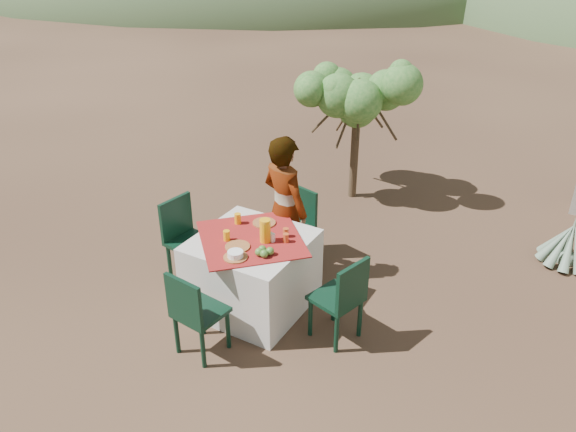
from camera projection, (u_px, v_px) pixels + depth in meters
The scene contains 20 objects.
ground at pixel (294, 287), 5.88m from camera, with size 160.00×160.00×0.00m, color #312016.
table at pixel (252, 272), 5.45m from camera, with size 1.30×1.30×0.76m.
chair_far at pixel (297, 221), 6.20m from camera, with size 0.47×0.47×0.82m.
chair_near at pixel (194, 311), 4.76m from camera, with size 0.43×0.43×0.84m.
chair_left at pixel (185, 235), 5.84m from camera, with size 0.46×0.46×0.89m.
chair_right at pixel (343, 297), 4.94m from camera, with size 0.49×0.49×0.85m.
person at pixel (285, 209), 5.73m from camera, with size 0.58×0.38×1.58m, color #8C6651.
shrub_tree at pixel (363, 103), 7.20m from camera, with size 1.42×1.40×1.67m.
agave at pixel (569, 244), 6.19m from camera, with size 0.64×0.66×0.69m.
plate_far at pixel (264, 223), 5.52m from camera, with size 0.23×0.23×0.01m, color brown.
plate_near at pixel (238, 247), 5.12m from camera, with size 0.23×0.23×0.01m, color brown.
glass_far at pixel (238, 219), 5.50m from camera, with size 0.07×0.07×0.11m, color #FFAC10.
glass_near at pixel (227, 236), 5.21m from camera, with size 0.06×0.06×0.10m, color #FFAC10.
juice_pitcher at pixel (265, 231), 5.16m from camera, with size 0.10×0.10×0.23m, color #FFAC10.
bowl_plate at pixel (236, 257), 4.96m from camera, with size 0.22×0.22×0.01m, color brown.
white_bowl at pixel (235, 254), 4.95m from camera, with size 0.14×0.14×0.05m, color white.
jar_left at pixel (286, 238), 5.18m from camera, with size 0.05×0.05×0.09m, color #CB5323.
jar_right at pixel (286, 233), 5.27m from camera, with size 0.06×0.06×0.09m, color #CB5323.
napkin_holder at pixel (271, 237), 5.20m from camera, with size 0.07×0.04×0.09m, color white.
fruit_cluster at pixel (264, 252), 4.98m from camera, with size 0.15×0.14×0.07m.
Camera 1 is at (2.37, -4.22, 3.43)m, focal length 35.00 mm.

